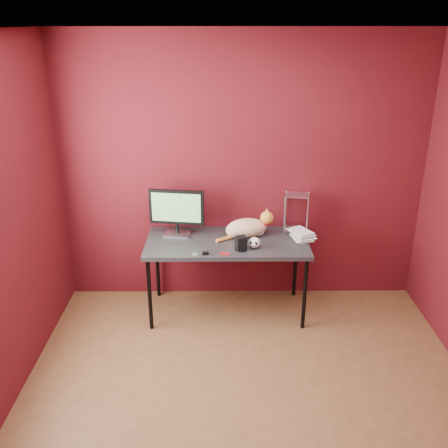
{
  "coord_description": "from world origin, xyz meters",
  "views": [
    {
      "loc": [
        -0.21,
        -2.85,
        2.64
      ],
      "look_at": [
        -0.18,
        1.15,
        1.01
      ],
      "focal_mm": 40.0,
      "sensor_mm": 36.0,
      "label": 1
    }
  ],
  "objects_px": {
    "cat": "(247,227)",
    "speaker": "(241,244)",
    "monitor": "(177,210)",
    "skull_mug": "(254,243)",
    "book_stack": "(297,194)",
    "desk": "(227,246)"
  },
  "relations": [
    {
      "from": "monitor",
      "to": "speaker",
      "type": "relative_size",
      "value": 4.06
    },
    {
      "from": "cat",
      "to": "book_stack",
      "type": "distance_m",
      "value": 0.57
    },
    {
      "from": "monitor",
      "to": "skull_mug",
      "type": "distance_m",
      "value": 0.8
    },
    {
      "from": "cat",
      "to": "book_stack",
      "type": "xyz_separation_m",
      "value": [
        0.44,
        -0.07,
        0.35
      ]
    },
    {
      "from": "desk",
      "to": "book_stack",
      "type": "xyz_separation_m",
      "value": [
        0.63,
        0.03,
        0.5
      ]
    },
    {
      "from": "speaker",
      "to": "cat",
      "type": "bearing_deg",
      "value": 56.65
    },
    {
      "from": "monitor",
      "to": "desk",
      "type": "bearing_deg",
      "value": -9.03
    },
    {
      "from": "skull_mug",
      "to": "book_stack",
      "type": "distance_m",
      "value": 0.58
    },
    {
      "from": "monitor",
      "to": "speaker",
      "type": "bearing_deg",
      "value": -21.74
    },
    {
      "from": "monitor",
      "to": "cat",
      "type": "bearing_deg",
      "value": 4.49
    },
    {
      "from": "speaker",
      "to": "skull_mug",
      "type": "bearing_deg",
      "value": -3.09
    },
    {
      "from": "desk",
      "to": "monitor",
      "type": "xyz_separation_m",
      "value": [
        -0.47,
        0.14,
        0.3
      ]
    },
    {
      "from": "skull_mug",
      "to": "speaker",
      "type": "height_order",
      "value": "speaker"
    },
    {
      "from": "desk",
      "to": "book_stack",
      "type": "bearing_deg",
      "value": 2.76
    },
    {
      "from": "monitor",
      "to": "cat",
      "type": "relative_size",
      "value": 0.95
    },
    {
      "from": "speaker",
      "to": "book_stack",
      "type": "height_order",
      "value": "book_stack"
    },
    {
      "from": "skull_mug",
      "to": "book_stack",
      "type": "height_order",
      "value": "book_stack"
    },
    {
      "from": "monitor",
      "to": "cat",
      "type": "xyz_separation_m",
      "value": [
        0.66,
        -0.04,
        -0.16
      ]
    },
    {
      "from": "skull_mug",
      "to": "speaker",
      "type": "bearing_deg",
      "value": -148.03
    },
    {
      "from": "desk",
      "to": "speaker",
      "type": "bearing_deg",
      "value": -57.88
    },
    {
      "from": "monitor",
      "to": "book_stack",
      "type": "bearing_deg",
      "value": 2.14
    },
    {
      "from": "cat",
      "to": "speaker",
      "type": "xyz_separation_m",
      "value": [
        -0.07,
        -0.3,
        -0.03
      ]
    }
  ]
}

